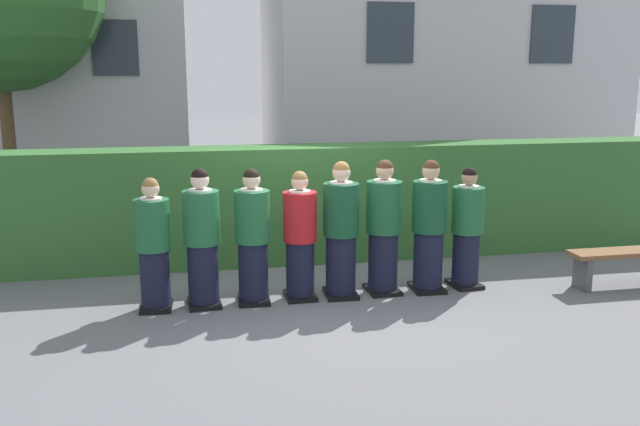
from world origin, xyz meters
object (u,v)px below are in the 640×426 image
(student_front_row_0, at_px, (154,248))
(student_front_row_4, at_px, (341,233))
(student_front_row_2, at_px, (253,239))
(student_front_row_6, at_px, (429,229))
(student_in_red_blazer, at_px, (300,239))
(student_front_row_5, at_px, (384,230))
(student_front_row_7, at_px, (467,231))
(student_front_row_1, at_px, (202,241))
(wooden_bench, at_px, (622,260))

(student_front_row_0, relative_size, student_front_row_4, 0.93)
(student_front_row_2, height_order, student_front_row_6, student_front_row_6)
(student_in_red_blazer, height_order, student_front_row_6, student_front_row_6)
(student_front_row_2, relative_size, student_front_row_6, 0.97)
(student_front_row_5, height_order, student_front_row_7, student_front_row_5)
(student_front_row_0, distance_m, student_in_red_blazer, 1.71)
(student_in_red_blazer, height_order, student_front_row_5, student_front_row_5)
(student_front_row_5, height_order, student_front_row_6, student_front_row_5)
(student_front_row_1, height_order, student_front_row_6, student_front_row_6)
(student_in_red_blazer, bearing_deg, student_front_row_2, -177.46)
(student_in_red_blazer, distance_m, wooden_bench, 4.14)
(student_front_row_2, height_order, student_front_row_7, student_front_row_2)
(student_front_row_5, xyz_separation_m, student_front_row_7, (1.10, 0.01, -0.06))
(student_front_row_2, height_order, student_front_row_5, student_front_row_5)
(student_front_row_0, bearing_deg, student_front_row_2, 1.51)
(student_front_row_4, height_order, student_front_row_6, student_front_row_4)
(student_front_row_0, bearing_deg, student_front_row_7, 1.45)
(student_front_row_0, distance_m, student_front_row_2, 1.14)
(student_in_red_blazer, bearing_deg, student_front_row_7, 1.13)
(student_front_row_6, relative_size, wooden_bench, 1.18)
(student_front_row_0, xyz_separation_m, student_front_row_4, (2.21, 0.05, 0.06))
(student_in_red_blazer, bearing_deg, student_front_row_6, -0.53)
(student_front_row_6, bearing_deg, wooden_bench, -7.81)
(student_front_row_1, height_order, student_front_row_5, student_front_row_5)
(student_front_row_4, relative_size, student_front_row_5, 1.00)
(student_front_row_4, bearing_deg, student_front_row_2, -178.99)
(student_front_row_2, bearing_deg, student_front_row_7, 1.43)
(student_front_row_1, height_order, student_front_row_2, student_front_row_1)
(student_front_row_0, xyz_separation_m, student_front_row_7, (3.86, 0.10, -0.00))
(student_in_red_blazer, bearing_deg, student_front_row_1, -178.10)
(student_in_red_blazer, relative_size, student_front_row_5, 0.94)
(student_front_row_0, bearing_deg, student_in_red_blazer, 1.85)
(student_front_row_6, relative_size, student_front_row_7, 1.08)
(student_front_row_4, bearing_deg, student_in_red_blazer, 179.26)
(student_front_row_2, bearing_deg, student_front_row_4, 1.01)
(student_front_row_6, xyz_separation_m, student_front_row_7, (0.53, 0.06, -0.06))
(student_front_row_7, xyz_separation_m, wooden_bench, (1.96, -0.40, -0.38))
(student_front_row_7, relative_size, wooden_bench, 1.10)
(student_front_row_5, distance_m, student_front_row_7, 1.10)
(student_in_red_blazer, xyz_separation_m, student_front_row_4, (0.50, -0.01, 0.05))
(student_front_row_0, bearing_deg, wooden_bench, -2.96)
(student_front_row_0, height_order, student_front_row_5, student_front_row_5)
(student_front_row_1, xyz_separation_m, student_front_row_5, (2.21, 0.07, 0.02))
(student_front_row_0, distance_m, student_front_row_1, 0.55)
(student_front_row_0, height_order, student_front_row_2, student_front_row_2)
(student_front_row_2, bearing_deg, student_front_row_0, -178.49)
(student_front_row_0, xyz_separation_m, student_in_red_blazer, (1.71, 0.06, 0.01))
(student_front_row_1, bearing_deg, student_front_row_4, 1.11)
(student_front_row_2, bearing_deg, student_front_row_1, -178.71)
(student_front_row_5, bearing_deg, student_front_row_0, -178.28)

